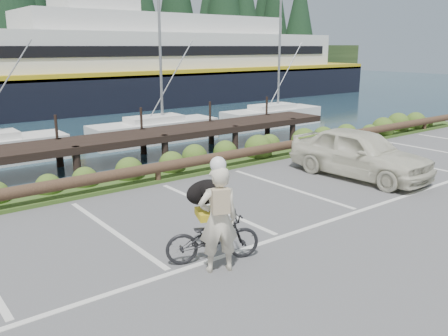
{
  "coord_description": "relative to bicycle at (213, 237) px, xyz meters",
  "views": [
    {
      "loc": [
        -6.43,
        -6.83,
        3.79
      ],
      "look_at": [
        -0.07,
        1.42,
        1.1
      ],
      "focal_mm": 38.0,
      "sensor_mm": 36.0,
      "label": 1
    }
  ],
  "objects": [
    {
      "name": "dog",
      "position": [
        0.21,
        0.51,
        0.69
      ],
      "size": [
        0.68,
        0.91,
        0.47
      ],
      "primitive_type": "ellipsoid",
      "rotation": [
        0.0,
        0.0,
        1.18
      ],
      "color": "black",
      "rests_on": "bicycle"
    },
    {
      "name": "vegetation_strip",
      "position": [
        1.75,
        5.72,
        -0.4
      ],
      "size": [
        34.0,
        1.6,
        0.1
      ],
      "primitive_type": "cube",
      "color": "#3D5B21",
      "rests_on": "ground"
    },
    {
      "name": "ground",
      "position": [
        1.75,
        0.42,
        -0.45
      ],
      "size": [
        72.0,
        72.0,
        0.0
      ],
      "primitive_type": "plane",
      "color": "#525355"
    },
    {
      "name": "parked_car",
      "position": [
        6.82,
        1.96,
        0.28
      ],
      "size": [
        2.0,
        4.38,
        1.46
      ],
      "primitive_type": "imported",
      "rotation": [
        0.0,
        0.0,
        0.07
      ],
      "color": "beige",
      "rests_on": "ground"
    },
    {
      "name": "bicycle",
      "position": [
        0.0,
        0.0,
        0.0
      ],
      "size": [
        1.82,
        1.21,
        0.9
      ],
      "primitive_type": "imported",
      "rotation": [
        0.0,
        0.0,
        1.18
      ],
      "color": "black",
      "rests_on": "ground"
    },
    {
      "name": "cyclist",
      "position": [
        -0.15,
        -0.37,
        0.49
      ],
      "size": [
        0.8,
        0.68,
        1.88
      ],
      "primitive_type": "imported",
      "rotation": [
        0.0,
        0.0,
        2.75
      ],
      "color": "beige",
      "rests_on": "ground"
    },
    {
      "name": "log_rail",
      "position": [
        1.75,
        5.02,
        -0.45
      ],
      "size": [
        32.0,
        0.3,
        0.6
      ],
      "primitive_type": null,
      "color": "#443021",
      "rests_on": "ground"
    }
  ]
}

